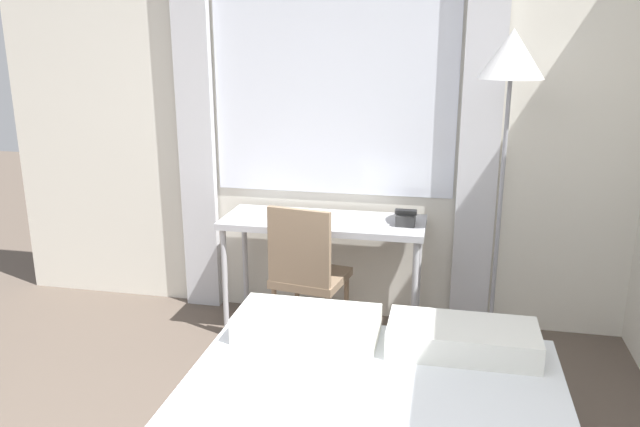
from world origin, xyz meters
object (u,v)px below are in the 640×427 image
(standing_lamp, at_px, (510,84))
(telephone, at_px, (406,218))
(desk, at_px, (323,230))
(book, at_px, (305,219))
(desk_chair, at_px, (307,269))

(standing_lamp, relative_size, telephone, 12.57)
(standing_lamp, height_order, telephone, standing_lamp)
(desk, relative_size, telephone, 8.36)
(book, bearing_deg, standing_lamp, -2.81)
(book, bearing_deg, desk, 29.14)
(desk, bearing_deg, desk_chair, -102.78)
(desk, xyz_separation_m, telephone, (0.50, -0.00, 0.11))
(desk_chair, distance_m, telephone, 0.67)
(desk_chair, bearing_deg, telephone, 32.23)
(desk_chair, height_order, book, desk_chair)
(telephone, xyz_separation_m, book, (-0.61, -0.05, -0.03))
(book, bearing_deg, desk_chair, -73.96)
(standing_lamp, xyz_separation_m, telephone, (-0.53, 0.11, -0.80))
(standing_lamp, xyz_separation_m, book, (-1.14, 0.06, -0.83))
(telephone, relative_size, book, 0.55)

